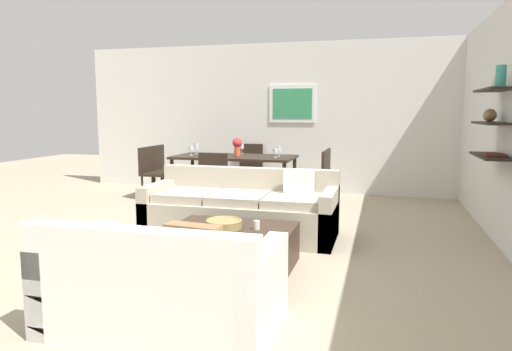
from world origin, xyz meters
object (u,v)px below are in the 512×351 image
object	(u,v)px
coffee_table	(228,250)
apple_on_coffee_table	(203,228)
dining_chair_head	(249,165)
wine_glass_left_near	(191,148)
dining_chair_left_near	(152,169)
wine_glass_right_near	(275,151)
loveseat_white	(163,287)
wine_glass_left_far	(197,146)
dining_chair_left_far	(164,166)
decorative_bowl	(224,224)
wine_glass_head	(242,147)
candle_jar	(257,225)
dining_chair_right_far	(321,172)
sofa_beige	(242,211)
centerpiece_vase	(237,145)
dining_chair_right_near	(317,175)
wine_glass_right_far	(279,149)
dining_chair_foot	(216,178)
dining_table	(234,160)

from	to	relation	value
coffee_table	apple_on_coffee_table	bearing A→B (deg)	-153.26
dining_chair_head	wine_glass_left_near	distance (m)	1.29
wine_glass_left_near	dining_chair_left_near	bearing A→B (deg)	-171.75
wine_glass_right_near	wine_glass_left_near	world-z (taller)	wine_glass_left_near
loveseat_white	dining_chair_head	distance (m)	5.48
apple_on_coffee_table	wine_glass_left_far	bearing A→B (deg)	113.37
wine_glass_left_far	wine_glass_left_near	xyz separation A→B (m)	(0.00, -0.24, -0.02)
dining_chair_left_far	wine_glass_left_far	bearing A→B (deg)	-8.25
decorative_bowl	dining_chair_left_near	size ratio (longest dim) A/B	0.39
wine_glass_head	candle_jar	bearing A→B (deg)	-70.96
dining_chair_left_near	wine_glass_left_near	size ratio (longest dim) A/B	5.60
dining_chair_left_near	wine_glass_head	bearing A→B (deg)	24.69
dining_chair_right_far	wine_glass_right_near	xyz separation A→B (m)	(-0.68, -0.34, 0.35)
sofa_beige	centerpiece_vase	size ratio (longest dim) A/B	7.51
sofa_beige	centerpiece_vase	bearing A→B (deg)	108.87
loveseat_white	dining_chair_left_far	xyz separation A→B (m)	(-2.34, 4.72, 0.21)
dining_chair_right_far	dining_chair_right_near	size ratio (longest dim) A/B	1.00
candle_jar	wine_glass_right_far	size ratio (longest dim) A/B	0.52
candle_jar	wine_glass_right_far	world-z (taller)	wine_glass_right_far
wine_glass_left_far	decorative_bowl	bearing A→B (deg)	-63.63
decorative_bowl	loveseat_white	bearing A→B (deg)	-89.24
dining_chair_right_near	dining_chair_foot	world-z (taller)	same
sofa_beige	dining_chair_right_near	xyz separation A→B (m)	(0.64, 1.85, 0.21)
dining_chair_left_near	dining_chair_foot	world-z (taller)	same
sofa_beige	decorative_bowl	xyz separation A→B (m)	(0.17, -1.14, 0.13)
decorative_bowl	wine_glass_right_far	world-z (taller)	wine_glass_right_far
loveseat_white	sofa_beige	bearing A→B (deg)	94.46
dining_table	dining_chair_foot	distance (m)	0.91
dining_chair_left_far	wine_glass_left_near	size ratio (longest dim) A/B	5.60
sofa_beige	decorative_bowl	bearing A→B (deg)	-81.38
candle_jar	dining_chair_left_far	size ratio (longest dim) A/B	0.10
loveseat_white	apple_on_coffee_table	size ratio (longest dim) A/B	21.59
wine_glass_head	wine_glass_left_far	xyz separation A→B (m)	(-0.72, -0.30, 0.01)
candle_jar	wine_glass_left_far	world-z (taller)	wine_glass_left_far
dining_chair_right_far	dining_chair_right_near	distance (m)	0.44
apple_on_coffee_table	wine_glass_right_near	size ratio (longest dim) A/B	0.49
centerpiece_vase	coffee_table	bearing A→B (deg)	-74.00
dining_table	dining_chair_right_near	xyz separation A→B (m)	(1.40, -0.22, -0.18)
dining_chair_left_near	dining_chair_right_far	bearing A→B (deg)	8.87
dining_chair_left_near	wine_glass_left_near	world-z (taller)	wine_glass_left_near
sofa_beige	dining_chair_left_near	distance (m)	2.85
candle_jar	wine_glass_head	distance (m)	3.83
coffee_table	decorative_bowl	world-z (taller)	decorative_bowl
dining_chair_left_near	wine_glass_right_far	size ratio (longest dim) A/B	5.43
coffee_table	dining_chair_left_far	world-z (taller)	dining_chair_left_far
sofa_beige	wine_glass_left_near	size ratio (longest dim) A/B	14.28
wine_glass_right_far	wine_glass_left_far	xyz separation A→B (m)	(-1.44, 0.00, 0.02)
sofa_beige	candle_jar	xyz separation A→B (m)	(0.48, -1.11, 0.13)
candle_jar	wine_glass_right_near	world-z (taller)	wine_glass_right_near
wine_glass_left_near	centerpiece_vase	world-z (taller)	centerpiece_vase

